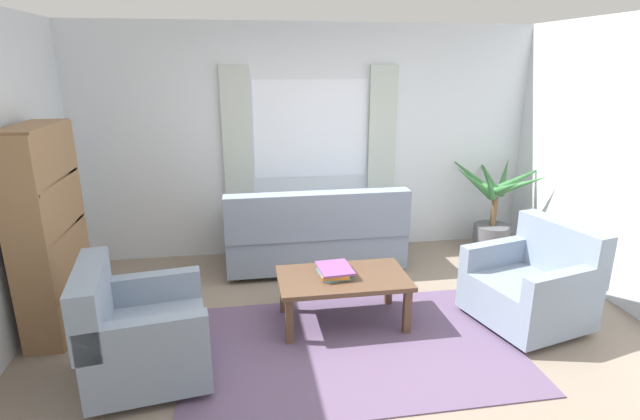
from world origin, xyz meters
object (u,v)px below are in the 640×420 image
object	(u,v)px
armchair_right	(533,285)
book_stack_on_table	(334,271)
couch	(315,236)
armchair_left	(138,334)
potted_plant	(494,212)
coffee_table	(343,282)
bookshelf	(56,237)

from	to	relation	value
armchair_right	book_stack_on_table	size ratio (longest dim) A/B	2.85
couch	book_stack_on_table	xyz separation A→B (m)	(-0.01, -1.19, 0.11)
armchair_right	book_stack_on_table	world-z (taller)	armchair_right
couch	armchair_left	size ratio (longest dim) A/B	2.00
couch	potted_plant	distance (m)	2.17
armchair_left	coffee_table	size ratio (longest dim) A/B	0.86
bookshelf	armchair_left	bearing A→B (deg)	40.44
potted_plant	armchair_right	bearing A→B (deg)	-106.91
couch	coffee_table	distance (m)	1.22
potted_plant	bookshelf	size ratio (longest dim) A/B	0.71
couch	armchair_right	bearing A→B (deg)	138.33
couch	coffee_table	world-z (taller)	couch
armchair_right	bookshelf	size ratio (longest dim) A/B	0.59
armchair_right	potted_plant	distance (m)	1.71
coffee_table	book_stack_on_table	world-z (taller)	book_stack_on_table
coffee_table	bookshelf	world-z (taller)	bookshelf
armchair_right	armchair_left	bearing A→B (deg)	-99.19
armchair_right	book_stack_on_table	distance (m)	1.71
book_stack_on_table	coffee_table	bearing A→B (deg)	-26.34
book_stack_on_table	armchair_left	bearing A→B (deg)	-159.73
couch	bookshelf	bearing A→B (deg)	19.96
armchair_left	bookshelf	world-z (taller)	bookshelf
book_stack_on_table	potted_plant	bearing A→B (deg)	31.67
bookshelf	book_stack_on_table	bearing A→B (deg)	81.25
armchair_left	armchair_right	bearing A→B (deg)	-93.41
armchair_right	book_stack_on_table	bearing A→B (deg)	-113.85
coffee_table	bookshelf	bearing A→B (deg)	170.69
armchair_left	potted_plant	distance (m)	4.15
armchair_left	potted_plant	world-z (taller)	potted_plant
couch	book_stack_on_table	world-z (taller)	couch
armchair_left	bookshelf	distance (m)	1.27
couch	armchair_right	size ratio (longest dim) A/B	1.88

